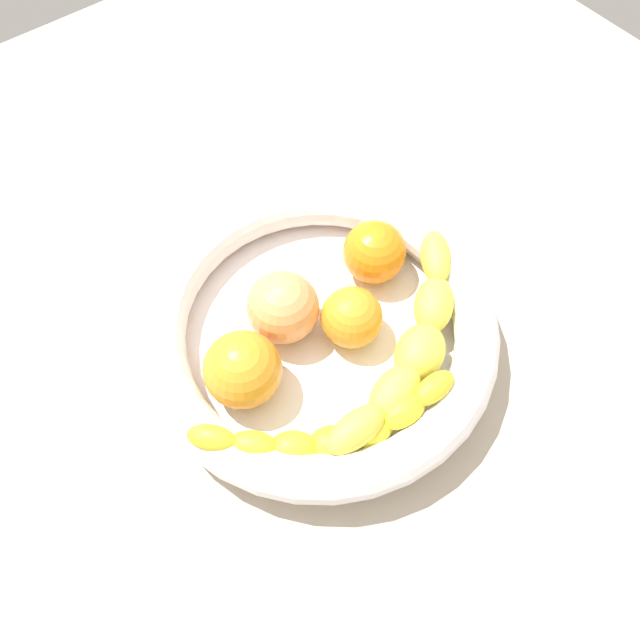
{
  "coord_description": "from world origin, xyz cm",
  "views": [
    {
      "loc": [
        -17.66,
        -22.8,
        56.67
      ],
      "look_at": [
        0.0,
        0.0,
        7.68
      ],
      "focal_mm": 36.37,
      "sensor_mm": 36.0,
      "label": 1
    }
  ],
  "objects_px": {
    "fruit_bowl": "(320,330)",
    "orange_mid_right": "(374,252)",
    "banana_draped_right": "(412,346)",
    "orange_front": "(352,317)",
    "peach_blush": "(283,307)",
    "banana_draped_left": "(329,433)",
    "orange_mid_left": "(241,368)"
  },
  "relations": [
    {
      "from": "banana_draped_left",
      "to": "orange_mid_left",
      "type": "relative_size",
      "value": 3.12
    },
    {
      "from": "peach_blush",
      "to": "banana_draped_left",
      "type": "bearing_deg",
      "value": -108.4
    },
    {
      "from": "fruit_bowl",
      "to": "banana_draped_right",
      "type": "xyz_separation_m",
      "value": [
        0.05,
        -0.07,
        0.02
      ]
    },
    {
      "from": "fruit_bowl",
      "to": "orange_mid_left",
      "type": "distance_m",
      "value": 0.08
    },
    {
      "from": "banana_draped_left",
      "to": "orange_mid_left",
      "type": "bearing_deg",
      "value": 105.49
    },
    {
      "from": "peach_blush",
      "to": "fruit_bowl",
      "type": "bearing_deg",
      "value": -56.67
    },
    {
      "from": "orange_mid_right",
      "to": "peach_blush",
      "type": "xyz_separation_m",
      "value": [
        -0.1,
        0.0,
        0.0
      ]
    },
    {
      "from": "fruit_bowl",
      "to": "peach_blush",
      "type": "xyz_separation_m",
      "value": [
        -0.02,
        0.03,
        0.02
      ]
    },
    {
      "from": "orange_front",
      "to": "fruit_bowl",
      "type": "bearing_deg",
      "value": 150.24
    },
    {
      "from": "banana_draped_right",
      "to": "orange_front",
      "type": "height_order",
      "value": "orange_front"
    },
    {
      "from": "banana_draped_right",
      "to": "orange_front",
      "type": "xyz_separation_m",
      "value": [
        -0.02,
        0.05,
        -0.0
      ]
    },
    {
      "from": "banana_draped_right",
      "to": "orange_mid_right",
      "type": "xyz_separation_m",
      "value": [
        0.04,
        0.1,
        0.0
      ]
    },
    {
      "from": "banana_draped_right",
      "to": "orange_front",
      "type": "distance_m",
      "value": 0.06
    },
    {
      "from": "banana_draped_right",
      "to": "orange_mid_left",
      "type": "xyz_separation_m",
      "value": [
        -0.13,
        0.07,
        0.01
      ]
    },
    {
      "from": "banana_draped_left",
      "to": "orange_front",
      "type": "distance_m",
      "value": 0.11
    },
    {
      "from": "banana_draped_left",
      "to": "orange_mid_right",
      "type": "distance_m",
      "value": 0.18
    },
    {
      "from": "peach_blush",
      "to": "orange_mid_left",
      "type": "bearing_deg",
      "value": -157.05
    },
    {
      "from": "fruit_bowl",
      "to": "banana_draped_left",
      "type": "xyz_separation_m",
      "value": [
        -0.06,
        -0.09,
        0.01
      ]
    },
    {
      "from": "fruit_bowl",
      "to": "peach_blush",
      "type": "relative_size",
      "value": 4.87
    },
    {
      "from": "banana_draped_right",
      "to": "orange_mid_left",
      "type": "bearing_deg",
      "value": 151.29
    },
    {
      "from": "fruit_bowl",
      "to": "orange_front",
      "type": "relative_size",
      "value": 5.72
    },
    {
      "from": "orange_front",
      "to": "banana_draped_right",
      "type": "bearing_deg",
      "value": -67.04
    },
    {
      "from": "banana_draped_right",
      "to": "orange_mid_right",
      "type": "relative_size",
      "value": 3.7
    },
    {
      "from": "fruit_bowl",
      "to": "orange_mid_left",
      "type": "height_order",
      "value": "orange_mid_left"
    },
    {
      "from": "fruit_bowl",
      "to": "orange_mid_right",
      "type": "relative_size",
      "value": 5.32
    },
    {
      "from": "orange_front",
      "to": "orange_mid_left",
      "type": "distance_m",
      "value": 0.11
    },
    {
      "from": "orange_mid_left",
      "to": "fruit_bowl",
      "type": "bearing_deg",
      "value": -1.67
    },
    {
      "from": "fruit_bowl",
      "to": "orange_mid_right",
      "type": "xyz_separation_m",
      "value": [
        0.09,
        0.03,
        0.02
      ]
    },
    {
      "from": "orange_mid_left",
      "to": "orange_mid_right",
      "type": "distance_m",
      "value": 0.17
    },
    {
      "from": "banana_draped_right",
      "to": "orange_mid_right",
      "type": "height_order",
      "value": "orange_mid_right"
    },
    {
      "from": "orange_front",
      "to": "peach_blush",
      "type": "relative_size",
      "value": 0.85
    },
    {
      "from": "fruit_bowl",
      "to": "banana_draped_right",
      "type": "bearing_deg",
      "value": -55.2
    }
  ]
}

